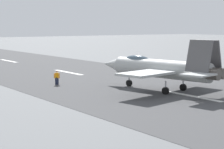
% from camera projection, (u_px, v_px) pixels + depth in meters
% --- Properties ---
extents(ground_plane, '(400.00, 400.00, 0.00)m').
position_uv_depth(ground_plane, '(196.00, 97.00, 40.67)').
color(ground_plane, slate).
extents(runway_strip, '(240.00, 26.00, 0.02)m').
position_uv_depth(runway_strip, '(196.00, 97.00, 40.65)').
color(runway_strip, '#424244').
rests_on(runway_strip, ground).
extents(fighter_jet, '(16.75, 13.62, 5.67)m').
position_uv_depth(fighter_jet, '(161.00, 68.00, 44.32)').
color(fighter_jet, '#A7AAAA').
rests_on(fighter_jet, ground).
extents(crew_person, '(0.43, 0.65, 1.71)m').
position_uv_depth(crew_person, '(57.00, 78.00, 48.92)').
color(crew_person, '#1E2338').
rests_on(crew_person, ground).
extents(marker_cone_mid, '(0.44, 0.44, 0.55)m').
position_uv_depth(marker_cone_mid, '(184.00, 73.00, 58.27)').
color(marker_cone_mid, orange).
rests_on(marker_cone_mid, ground).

